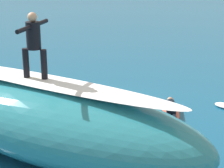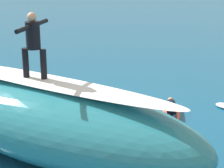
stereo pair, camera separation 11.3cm
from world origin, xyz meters
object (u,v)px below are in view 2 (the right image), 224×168
Objects in this scene: surfboard_riding at (36,79)px; surfboard_paddling at (171,113)px; surfer_paddling at (171,110)px; surfer_riding at (33,40)px.

surfboard_riding is 1.17× the size of surfboard_paddling.
surfboard_riding reaches higher than surfboard_paddling.
surfboard_riding is at bearing 128.74° from surfer_paddling.
surfboard_riding is 0.98m from surfer_riding.
surfer_paddling is at bearing -180.00° from surfboard_paddling.
surfer_riding is at bearing 130.03° from surfboard_paddling.
surfboard_paddling is at bearing -128.67° from surfer_riding.
surfer_paddling is (-2.43, -3.78, -2.77)m from surfer_riding.
surfer_paddling is at bearing -129.97° from surfer_riding.
surfer_riding is at bearing -7.21° from surfboard_riding.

